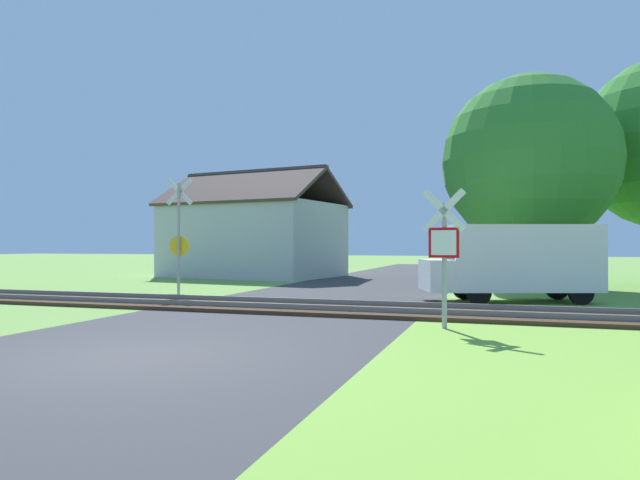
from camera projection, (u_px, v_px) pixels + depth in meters
ground_plane at (128, 358)px, 8.37m from camera, size 160.00×160.00×0.00m
road_asphalt at (197, 337)px, 10.27m from camera, size 6.90×80.00×0.01m
rail_track at (290, 307)px, 14.71m from camera, size 60.00×2.60×0.22m
stop_sign_near at (444, 249)px, 11.31m from camera, size 0.88×0.16×2.79m
crossing_sign_far at (179, 233)px, 17.98m from camera, size 0.86×0.21×3.79m
house at (254, 238)px, 30.07m from camera, size 9.51×7.70×5.65m
tree_right at (530, 162)px, 21.56m from camera, size 6.54×6.54×8.09m
mail_truck at (514, 260)px, 16.60m from camera, size 5.23×3.31×2.24m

